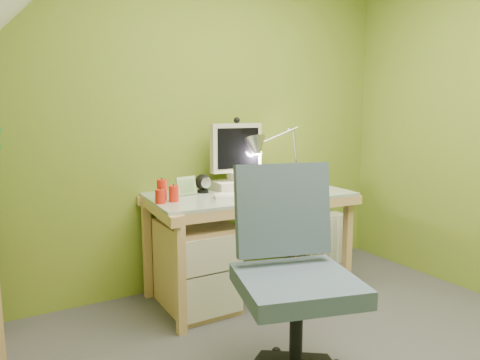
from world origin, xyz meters
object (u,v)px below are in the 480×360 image
radiator (322,239)px  desk (249,244)px  desk_lamp (288,143)px  task_chair (297,280)px  monitor (236,155)px

radiator → desk: bearing=-160.9°
desk → desk_lamp: (0.45, 0.18, 0.67)m
task_chair → radiator: (1.22, 1.24, -0.32)m
desk → radiator: size_ratio=3.27×
desk_lamp → radiator: desk_lamp is taller
desk_lamp → task_chair: bearing=-122.3°
monitor → task_chair: bearing=-105.8°
desk → desk_lamp: desk_lamp is taller
task_chair → radiator: task_chair is taller
monitor → radiator: (0.85, 0.05, -0.75)m
monitor → task_chair: monitor is taller
desk → desk_lamp: 0.82m
monitor → desk_lamp: desk_lamp is taller
desk_lamp → radiator: (0.40, 0.05, -0.82)m
desk → monitor: 0.62m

